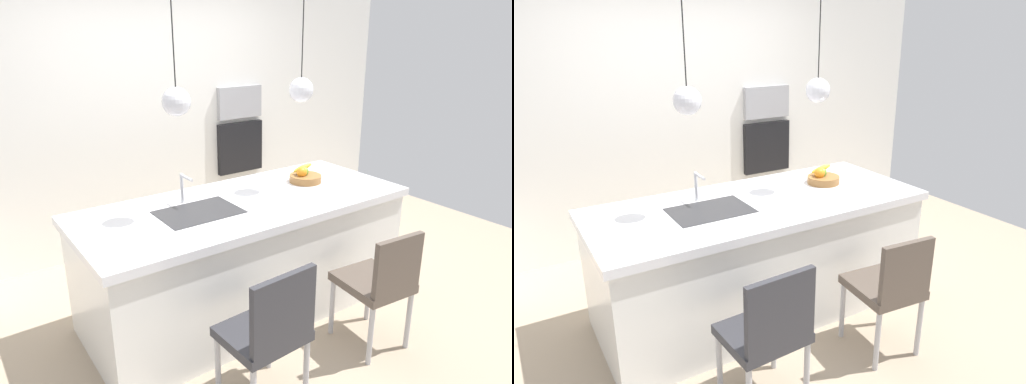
% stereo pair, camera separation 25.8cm
% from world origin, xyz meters
% --- Properties ---
extents(floor, '(6.60, 6.60, 0.00)m').
position_xyz_m(floor, '(0.00, 0.00, 0.00)').
color(floor, tan).
rests_on(floor, ground).
extents(back_wall, '(6.00, 0.10, 2.60)m').
position_xyz_m(back_wall, '(0.00, 1.65, 1.30)').
color(back_wall, silver).
rests_on(back_wall, ground).
extents(kitchen_island, '(2.48, 1.03, 0.91)m').
position_xyz_m(kitchen_island, '(0.00, 0.00, 0.46)').
color(kitchen_island, white).
rests_on(kitchen_island, ground).
extents(sink_basin, '(0.56, 0.40, 0.02)m').
position_xyz_m(sink_basin, '(-0.39, 0.00, 0.90)').
color(sink_basin, '#2D2D30').
rests_on(sink_basin, kitchen_island).
extents(faucet, '(0.02, 0.17, 0.22)m').
position_xyz_m(faucet, '(-0.39, 0.21, 1.05)').
color(faucet, silver).
rests_on(faucet, kitchen_island).
extents(fruit_bowl, '(0.27, 0.27, 0.15)m').
position_xyz_m(fruit_bowl, '(0.66, 0.09, 0.95)').
color(fruit_bowl, '#9E6B38').
rests_on(fruit_bowl, kitchen_island).
extents(microwave, '(0.54, 0.08, 0.34)m').
position_xyz_m(microwave, '(1.01, 1.58, 1.36)').
color(microwave, '#9E9EA3').
rests_on(microwave, back_wall).
extents(oven, '(0.56, 0.08, 0.56)m').
position_xyz_m(oven, '(1.01, 1.58, 0.86)').
color(oven, black).
rests_on(oven, back_wall).
extents(chair_near, '(0.47, 0.43, 0.90)m').
position_xyz_m(chair_near, '(-0.47, -0.92, 0.51)').
color(chair_near, '#333338').
rests_on(chair_near, ground).
extents(chair_middle, '(0.45, 0.49, 0.88)m').
position_xyz_m(chair_middle, '(0.46, -0.92, 0.51)').
color(chair_middle, brown).
rests_on(chair_middle, ground).
extents(pendant_light_left, '(0.18, 0.18, 0.78)m').
position_xyz_m(pendant_light_left, '(-0.52, 0.00, 1.68)').
color(pendant_light_left, silver).
extents(pendant_light_right, '(0.18, 0.18, 0.78)m').
position_xyz_m(pendant_light_right, '(0.52, 0.00, 1.68)').
color(pendant_light_right, silver).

